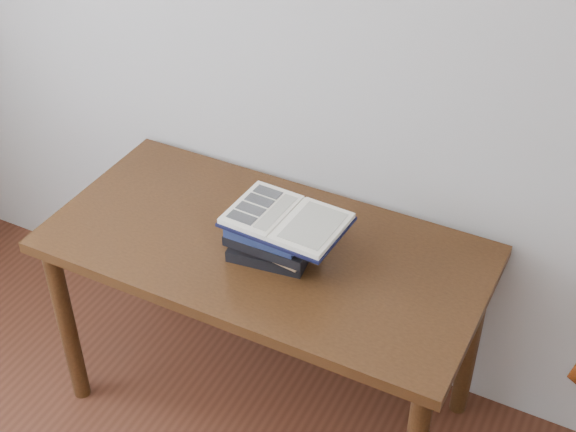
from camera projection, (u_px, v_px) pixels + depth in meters
The scene contains 3 objects.
desk at pixel (265, 268), 2.53m from camera, with size 1.37×0.68×0.73m.
book_stack at pixel (273, 237), 2.38m from camera, with size 0.27×0.18×0.15m.
open_book at pixel (287, 219), 2.30m from camera, with size 0.35×0.25×0.03m.
Camera 1 is at (0.88, -0.28, 2.30)m, focal length 50.00 mm.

